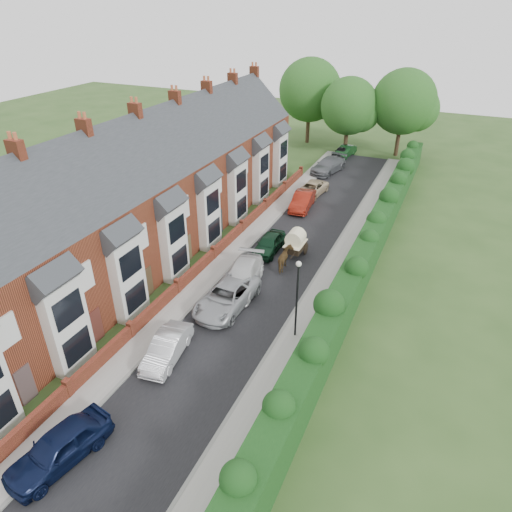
{
  "coord_description": "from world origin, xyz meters",
  "views": [
    {
      "loc": [
        9.91,
        -16.1,
        17.6
      ],
      "look_at": [
        -1.04,
        8.27,
        2.2
      ],
      "focal_mm": 32.0,
      "sensor_mm": 36.0,
      "label": 1
    }
  ],
  "objects_px": {
    "car_grey": "(328,165)",
    "car_red": "(303,201)",
    "lamppost": "(297,290)",
    "horse": "(285,259)",
    "car_beige": "(312,189)",
    "horse_cart": "(296,241)",
    "car_white": "(242,277)",
    "car_silver_b": "(227,297)",
    "car_silver_a": "(167,348)",
    "car_black": "(342,152)",
    "car_green": "(269,244)",
    "car_navy": "(59,447)"
  },
  "relations": [
    {
      "from": "car_grey",
      "to": "car_red",
      "type": "bearing_deg",
      "value": -74.27
    },
    {
      "from": "lamppost",
      "to": "horse",
      "type": "bearing_deg",
      "value": 115.46
    },
    {
      "from": "lamppost",
      "to": "horse",
      "type": "height_order",
      "value": "lamppost"
    },
    {
      "from": "car_beige",
      "to": "car_grey",
      "type": "relative_size",
      "value": 0.83
    },
    {
      "from": "horse_cart",
      "to": "car_white",
      "type": "bearing_deg",
      "value": -108.94
    },
    {
      "from": "car_white",
      "to": "car_red",
      "type": "xyz_separation_m",
      "value": [
        -0.57,
        14.27,
        -0.02
      ]
    },
    {
      "from": "lamppost",
      "to": "car_silver_b",
      "type": "relative_size",
      "value": 0.92
    },
    {
      "from": "car_silver_a",
      "to": "car_white",
      "type": "distance_m",
      "value": 8.16
    },
    {
      "from": "car_grey",
      "to": "car_beige",
      "type": "bearing_deg",
      "value": -74.48
    },
    {
      "from": "car_beige",
      "to": "horse_cart",
      "type": "bearing_deg",
      "value": -71.09
    },
    {
      "from": "horse",
      "to": "horse_cart",
      "type": "xyz_separation_m",
      "value": [
        -0.0,
        2.14,
        0.44
      ]
    },
    {
      "from": "horse_cart",
      "to": "car_black",
      "type": "bearing_deg",
      "value": 96.97
    },
    {
      "from": "lamppost",
      "to": "car_red",
      "type": "distance_m",
      "value": 18.87
    },
    {
      "from": "car_green",
      "to": "car_black",
      "type": "relative_size",
      "value": 1.07
    },
    {
      "from": "car_white",
      "to": "car_black",
      "type": "xyz_separation_m",
      "value": [
        -1.25,
        31.07,
        -0.14
      ]
    },
    {
      "from": "car_green",
      "to": "horse",
      "type": "height_order",
      "value": "horse"
    },
    {
      "from": "lamppost",
      "to": "car_white",
      "type": "distance_m",
      "value": 6.73
    },
    {
      "from": "car_beige",
      "to": "car_green",
      "type": "bearing_deg",
      "value": -80.75
    },
    {
      "from": "car_beige",
      "to": "car_grey",
      "type": "xyz_separation_m",
      "value": [
        -0.43,
        7.27,
        0.16
      ]
    },
    {
      "from": "car_beige",
      "to": "car_red",
      "type": "bearing_deg",
      "value": -79.48
    },
    {
      "from": "lamppost",
      "to": "car_grey",
      "type": "bearing_deg",
      "value": 102.62
    },
    {
      "from": "car_green",
      "to": "horse",
      "type": "xyz_separation_m",
      "value": [
        2.11,
        -1.97,
        0.14
      ]
    },
    {
      "from": "car_red",
      "to": "car_black",
      "type": "xyz_separation_m",
      "value": [
        -0.67,
        16.8,
        -0.12
      ]
    },
    {
      "from": "car_black",
      "to": "car_red",
      "type": "bearing_deg",
      "value": -77.92
    },
    {
      "from": "car_silver_a",
      "to": "car_white",
      "type": "height_order",
      "value": "car_white"
    },
    {
      "from": "car_black",
      "to": "car_white",
      "type": "bearing_deg",
      "value": -77.92
    },
    {
      "from": "car_beige",
      "to": "car_black",
      "type": "distance_m",
      "value": 13.3
    },
    {
      "from": "car_beige",
      "to": "horse",
      "type": "bearing_deg",
      "value": -72.89
    },
    {
      "from": "car_black",
      "to": "car_navy",
      "type": "bearing_deg",
      "value": -80.22
    },
    {
      "from": "lamppost",
      "to": "car_white",
      "type": "height_order",
      "value": "lamppost"
    },
    {
      "from": "lamppost",
      "to": "car_red",
      "type": "bearing_deg",
      "value": 107.84
    },
    {
      "from": "car_navy",
      "to": "car_white",
      "type": "bearing_deg",
      "value": 97.51
    },
    {
      "from": "car_silver_b",
      "to": "horse_cart",
      "type": "relative_size",
      "value": 1.81
    },
    {
      "from": "car_silver_a",
      "to": "car_red",
      "type": "bearing_deg",
      "value": 81.16
    },
    {
      "from": "car_navy",
      "to": "horse_cart",
      "type": "relative_size",
      "value": 1.51
    },
    {
      "from": "car_green",
      "to": "car_silver_a",
      "type": "bearing_deg",
      "value": -93.22
    },
    {
      "from": "car_green",
      "to": "car_black",
      "type": "distance_m",
      "value": 25.78
    },
    {
      "from": "lamppost",
      "to": "car_black",
      "type": "xyz_separation_m",
      "value": [
        -6.4,
        34.6,
        -2.64
      ]
    },
    {
      "from": "car_navy",
      "to": "car_red",
      "type": "distance_m",
      "value": 29.71
    },
    {
      "from": "car_grey",
      "to": "car_black",
      "type": "relative_size",
      "value": 1.42
    },
    {
      "from": "car_green",
      "to": "car_red",
      "type": "xyz_separation_m",
      "value": [
        -0.35,
        8.96,
        0.07
      ]
    },
    {
      "from": "car_black",
      "to": "horse",
      "type": "bearing_deg",
      "value": -73.78
    },
    {
      "from": "car_white",
      "to": "car_beige",
      "type": "bearing_deg",
      "value": 82.47
    },
    {
      "from": "car_silver_a",
      "to": "horse_cart",
      "type": "distance_m",
      "value": 13.86
    },
    {
      "from": "car_white",
      "to": "lamppost",
      "type": "bearing_deg",
      "value": -44.6
    },
    {
      "from": "car_navy",
      "to": "car_beige",
      "type": "height_order",
      "value": "car_navy"
    },
    {
      "from": "car_navy",
      "to": "car_silver_b",
      "type": "xyz_separation_m",
      "value": [
        1.39,
        12.9,
        -0.02
      ]
    },
    {
      "from": "car_green",
      "to": "car_beige",
      "type": "relative_size",
      "value": 0.9
    },
    {
      "from": "car_silver_a",
      "to": "horse",
      "type": "distance_m",
      "value": 11.75
    },
    {
      "from": "car_red",
      "to": "car_grey",
      "type": "relative_size",
      "value": 0.86
    }
  ]
}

